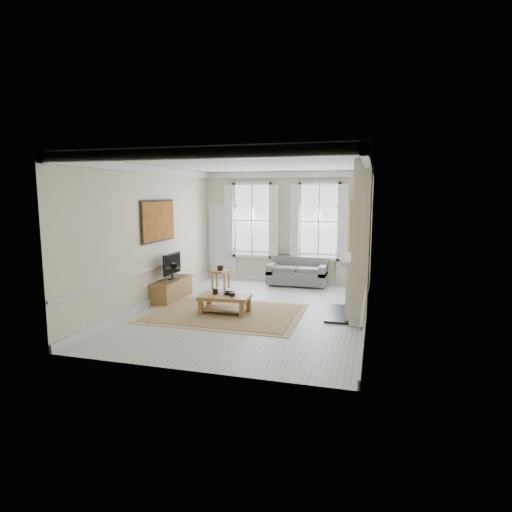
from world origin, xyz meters
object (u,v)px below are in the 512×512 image
(sofa, at_px, (298,274))
(coffee_table, at_px, (225,299))
(side_table, at_px, (221,274))
(tv_stand, at_px, (172,289))

(sofa, distance_m, coffee_table, 3.67)
(sofa, xyz_separation_m, side_table, (-2.04, -1.12, 0.08))
(sofa, distance_m, side_table, 2.33)
(side_table, xyz_separation_m, coffee_table, (1.00, -2.40, -0.09))
(coffee_table, bearing_deg, side_table, 109.27)
(side_table, distance_m, tv_stand, 1.70)
(sofa, bearing_deg, coffee_table, -106.57)
(tv_stand, bearing_deg, side_table, 61.93)
(side_table, height_order, tv_stand, side_table)
(coffee_table, xyz_separation_m, tv_stand, (-1.79, 0.91, -0.08))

